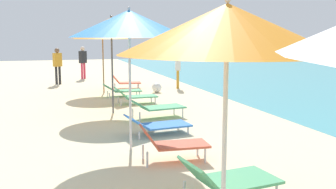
% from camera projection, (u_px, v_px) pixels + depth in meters
% --- Properties ---
extents(umbrella_third, '(2.23, 2.23, 2.63)m').
position_uv_depth(umbrella_third, '(227.00, 29.00, 3.88)').
color(umbrella_third, silver).
rests_on(umbrella_third, ground).
extents(lounger_third_shoreside, '(1.38, 0.85, 0.64)m').
position_uv_depth(lounger_third_shoreside, '(228.00, 178.00, 5.23)').
color(lounger_third_shoreside, '#4CA572').
rests_on(lounger_third_shoreside, ground).
extents(umbrella_fourth, '(2.28, 2.28, 2.79)m').
position_uv_depth(umbrella_fourth, '(129.00, 24.00, 7.34)').
color(umbrella_fourth, silver).
rests_on(umbrella_fourth, ground).
extents(lounger_fourth_shoreside, '(1.52, 0.81, 0.48)m').
position_uv_depth(lounger_fourth_shoreside, '(157.00, 124.00, 8.83)').
color(lounger_fourth_shoreside, blue).
rests_on(lounger_fourth_shoreside, ground).
extents(lounger_fourth_inland, '(1.24, 0.63, 0.67)m').
position_uv_depth(lounger_fourth_inland, '(172.00, 143.00, 6.92)').
color(lounger_fourth_inland, '#D8593F').
rests_on(lounger_fourth_inland, ground).
extents(umbrella_fifth, '(2.26, 2.26, 2.81)m').
position_uv_depth(umbrella_fifth, '(111.00, 28.00, 10.92)').
color(umbrella_fifth, '#4C4C51').
rests_on(umbrella_fifth, ground).
extents(lounger_fifth_shoreside, '(1.40, 0.60, 0.57)m').
position_uv_depth(lounger_fifth_shoreside, '(135.00, 95.00, 12.74)').
color(lounger_fifth_shoreside, '#4CA572').
rests_on(lounger_fifth_shoreside, ground).
extents(lounger_fifth_inland, '(1.62, 0.85, 0.58)m').
position_uv_depth(lounger_fifth_inland, '(156.00, 106.00, 10.54)').
color(lounger_fifth_inland, '#4CA572').
rests_on(lounger_fifth_inland, ground).
extents(umbrella_farthest, '(2.20, 2.20, 2.57)m').
position_uv_depth(umbrella_farthest, '(102.00, 34.00, 14.78)').
color(umbrella_farthest, olive).
rests_on(umbrella_farthest, ground).
extents(lounger_farthest_shoreside, '(1.25, 0.72, 0.57)m').
position_uv_depth(lounger_farthest_shoreside, '(126.00, 82.00, 16.38)').
color(lounger_farthest_shoreside, '#D8593F').
rests_on(lounger_farthest_shoreside, ground).
extents(lounger_farthest_inland, '(1.38, 0.62, 0.47)m').
position_uv_depth(lounger_farthest_inland, '(122.00, 90.00, 14.31)').
color(lounger_farthest_inland, '#4CA572').
rests_on(lounger_farthest_inland, ground).
extents(person_walking_near, '(0.32, 0.41, 1.57)m').
position_uv_depth(person_walking_near, '(178.00, 66.00, 16.32)').
color(person_walking_near, orange).
rests_on(person_walking_near, ground).
extents(person_walking_mid, '(0.42, 0.36, 1.66)m').
position_uv_depth(person_walking_mid, '(58.00, 62.00, 17.66)').
color(person_walking_mid, '#262628').
rests_on(person_walking_mid, ground).
extents(person_walking_far, '(0.42, 0.39, 1.66)m').
position_uv_depth(person_walking_far, '(83.00, 59.00, 19.86)').
color(person_walking_far, '#D8334C').
rests_on(person_walking_far, ground).
extents(beach_ball, '(0.38, 0.38, 0.38)m').
position_uv_depth(beach_ball, '(157.00, 88.00, 15.25)').
color(beach_ball, white).
rests_on(beach_ball, ground).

